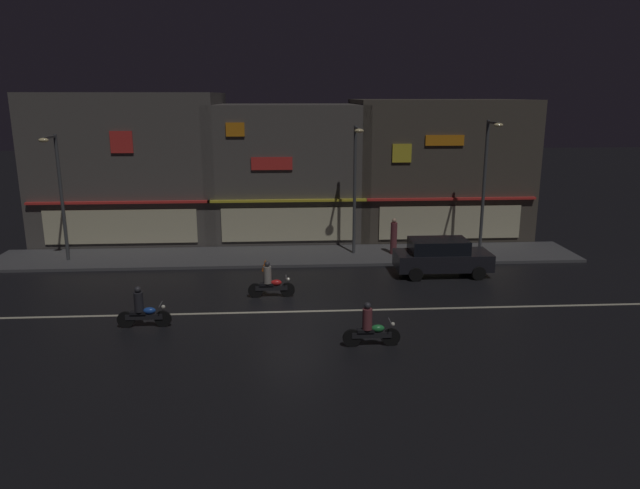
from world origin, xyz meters
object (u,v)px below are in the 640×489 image
streetlamp_west (59,187)px  streetlamp_east (486,177)px  pedestrian_on_sidewalk (394,237)px  motorcycle_opposite_lane (370,328)px  motorcycle_lead (270,282)px  motorcycle_following (142,310)px  traffic_cone (265,265)px  parked_car_near_kerb (441,256)px  streetlamp_mid (355,179)px

streetlamp_west → streetlamp_east: 20.58m
pedestrian_on_sidewalk → motorcycle_opposite_lane: 11.35m
motorcycle_lead → streetlamp_west: bearing=142.8°
streetlamp_east → motorcycle_following: (-15.00, -8.41, -3.48)m
motorcycle_following → motorcycle_opposite_lane: bearing=172.8°
pedestrian_on_sidewalk → traffic_cone: bearing=127.3°
parked_car_near_kerb → motorcycle_opposite_lane: bearing=60.3°
motorcycle_lead → motorcycle_following: (-4.44, -2.94, 0.00)m
pedestrian_on_sidewalk → traffic_cone: size_ratio=3.34×
streetlamp_east → streetlamp_mid: bearing=175.6°
streetlamp_east → motorcycle_opposite_lane: bearing=-124.4°
streetlamp_west → traffic_cone: (9.71, -1.78, -3.53)m
streetlamp_east → parked_car_near_kerb: size_ratio=1.56×
parked_car_near_kerb → motorcycle_lead: parked_car_near_kerb is taller
pedestrian_on_sidewalk → motorcycle_opposite_lane: (-2.80, -10.99, -0.37)m
streetlamp_mid → pedestrian_on_sidewalk: size_ratio=3.50×
streetlamp_mid → motorcycle_following: (-8.59, -8.90, -3.35)m
motorcycle_following → streetlamp_east: bearing=-142.7°
streetlamp_east → traffic_cone: size_ratio=12.17×
streetlamp_mid → motorcycle_lead: 8.00m
pedestrian_on_sidewalk → motorcycle_following: 13.82m
streetlamp_west → motorcycle_following: size_ratio=3.21×
streetlamp_west → motorcycle_following: bearing=-56.7°
streetlamp_west → parked_car_near_kerb: bearing=-9.3°
parked_car_near_kerb → motorcycle_lead: 8.18m
streetlamp_mid → parked_car_near_kerb: bearing=-42.8°
streetlamp_mid → traffic_cone: bearing=-153.7°
streetlamp_west → motorcycle_lead: 11.87m
streetlamp_west → motorcycle_lead: size_ratio=3.21×
motorcycle_lead → parked_car_near_kerb: bearing=10.5°
motorcycle_opposite_lane → pedestrian_on_sidewalk: bearing=-109.1°
motorcycle_following → streetlamp_mid: bearing=-126.0°
motorcycle_following → parked_car_near_kerb: bearing=-147.4°
streetlamp_east → pedestrian_on_sidewalk: size_ratio=3.64×
streetlamp_west → motorcycle_opposite_lane: bearing=-38.4°
motorcycle_lead → traffic_cone: (-0.30, 3.75, -0.36)m
streetlamp_mid → pedestrian_on_sidewalk: 3.59m
motorcycle_opposite_lane → traffic_cone: 9.55m
streetlamp_mid → streetlamp_east: size_ratio=0.96×
parked_car_near_kerb → motorcycle_following: 13.40m
motorcycle_following → traffic_cone: size_ratio=3.45×
pedestrian_on_sidewalk → streetlamp_east: bearing=-77.3°
streetlamp_mid → streetlamp_east: 6.43m
streetlamp_west → motorcycle_opposite_lane: 17.35m
pedestrian_on_sidewalk → parked_car_near_kerb: (1.59, -3.29, -0.13)m
traffic_cone → pedestrian_on_sidewalk: bearing=18.6°
parked_car_near_kerb → motorcycle_following: parked_car_near_kerb is taller
motorcycle_following → streetlamp_west: bearing=-48.6°
streetlamp_east → pedestrian_on_sidewalk: (-4.41, 0.47, -3.12)m
streetlamp_mid → motorcycle_opposite_lane: bearing=-94.2°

